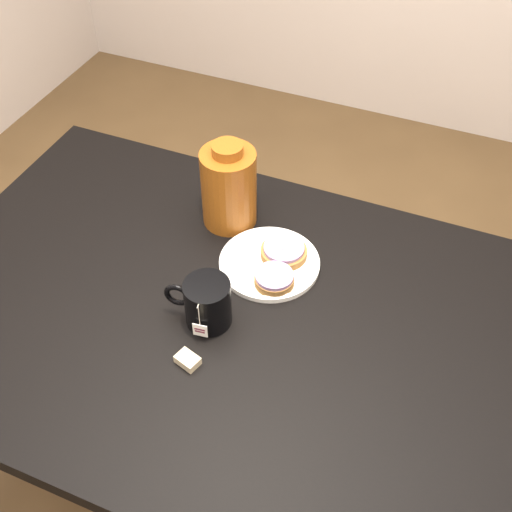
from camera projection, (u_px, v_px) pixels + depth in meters
name	position (u px, v px, depth m)	size (l,w,h in m)	color
ground_plane	(243.00, 479.00, 1.86)	(4.00, 4.00, 0.00)	brown
table	(238.00, 340.00, 1.38)	(1.40, 0.90, 0.75)	black
plate	(269.00, 262.00, 1.41)	(0.22, 0.22, 0.02)	white
bagel_back	(284.00, 251.00, 1.42)	(0.14, 0.14, 0.03)	brown
bagel_front	(274.00, 279.00, 1.36)	(0.12, 0.12, 0.03)	brown
mug	(207.00, 303.00, 1.27)	(0.15, 0.11, 0.10)	black
teabag_pouch	(188.00, 360.00, 1.23)	(0.04, 0.03, 0.02)	#C6B793
bagel_package	(229.00, 187.00, 1.45)	(0.14, 0.14, 0.21)	#5C2B0C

